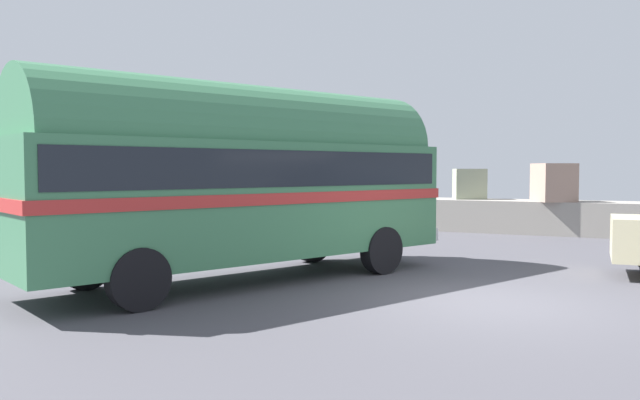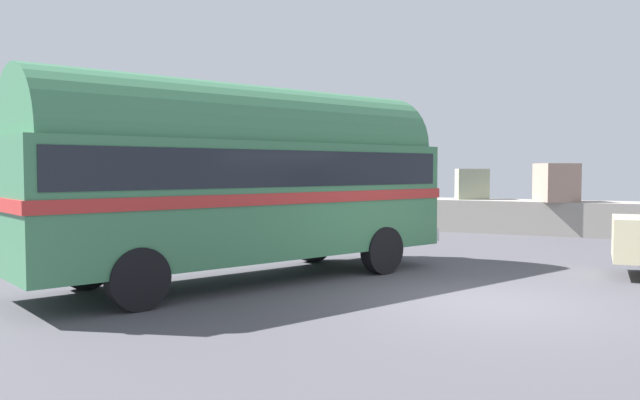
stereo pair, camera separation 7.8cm
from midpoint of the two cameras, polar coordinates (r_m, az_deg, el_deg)
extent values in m
cube|color=#47464D|center=(10.59, 14.75, -8.91)|extent=(32.00, 26.00, 0.02)
cube|color=gray|center=(22.14, 20.57, -1.51)|extent=(31.36, 1.80, 1.10)
sphere|color=gray|center=(26.41, -7.60, 1.74)|extent=(1.13, 1.13, 1.13)
cube|color=gray|center=(25.18, -2.48, 1.50)|extent=(1.01, 1.14, 0.94)
sphere|color=#9D987D|center=(23.86, 4.52, 1.80)|extent=(1.26, 1.26, 1.26)
cube|color=gray|center=(22.59, 13.62, 1.41)|extent=(1.28, 1.14, 1.05)
cube|color=gray|center=(21.68, 20.61, 1.49)|extent=(1.54, 1.60, 1.23)
cylinder|color=black|center=(14.53, -0.47, -3.69)|extent=(0.65, 0.99, 0.96)
cylinder|color=black|center=(12.91, 5.79, -4.52)|extent=(0.65, 0.99, 0.96)
cylinder|color=black|center=(11.94, -20.22, -5.28)|extent=(0.65, 0.99, 0.96)
cylinder|color=black|center=(9.91, -15.86, -6.85)|extent=(0.65, 0.99, 0.96)
cube|color=#3A764F|center=(12.01, -6.71, 0.07)|extent=(5.65, 8.64, 2.10)
cylinder|color=#3A764F|center=(12.01, -6.74, 5.08)|extent=(5.33, 8.25, 2.20)
cube|color=#B12D2A|center=(12.01, -6.72, 0.32)|extent=(5.72, 8.74, 0.20)
cube|color=black|center=(12.00, -6.73, 2.82)|extent=(5.54, 8.35, 0.64)
cube|color=silver|center=(14.85, 7.23, -2.78)|extent=(2.14, 1.08, 0.28)
camera|label=1|loc=(0.04, -89.80, 0.01)|focal=35.52mm
camera|label=2|loc=(0.04, 90.20, -0.01)|focal=35.52mm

